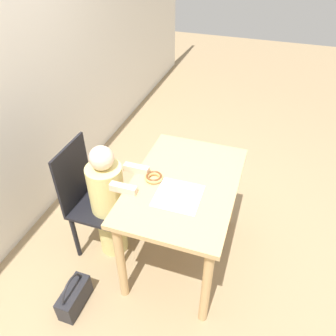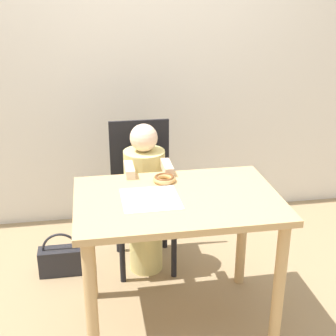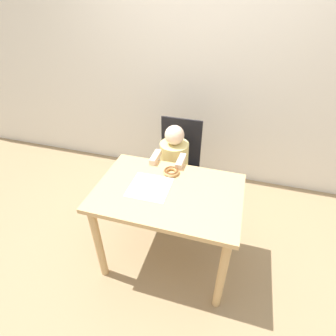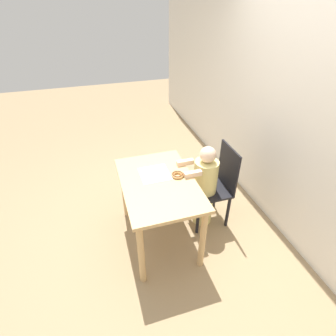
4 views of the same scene
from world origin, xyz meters
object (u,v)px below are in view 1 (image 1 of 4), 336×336
child_figure (109,203)px  donut (154,177)px  handbag (74,297)px  chair (94,201)px

child_figure → donut: 0.45m
handbag → donut: bearing=-31.0°
child_figure → donut: (0.07, -0.34, 0.29)m
donut → child_figure: bearing=101.5°
chair → child_figure: (-0.00, -0.13, 0.01)m
chair → handbag: bearing=-170.3°
chair → child_figure: 0.13m
chair → child_figure: size_ratio=0.95×
child_figure → donut: child_figure is taller
chair → donut: 0.56m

